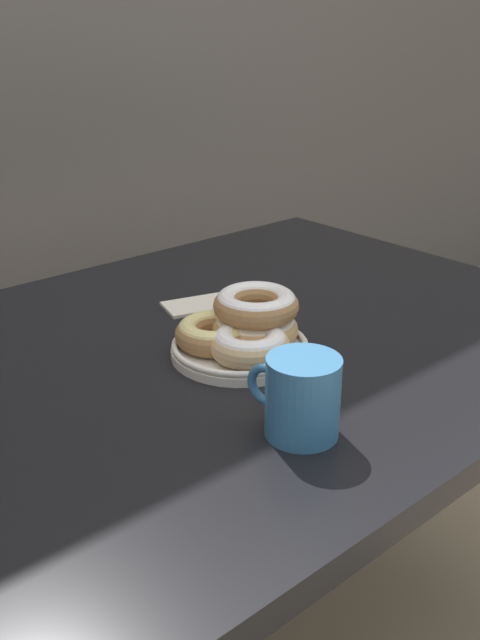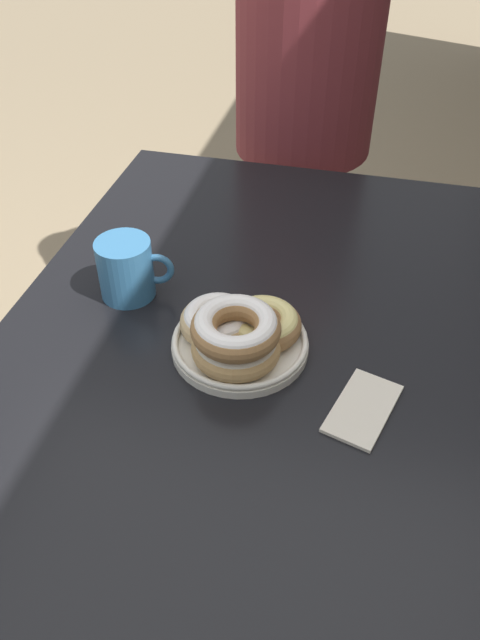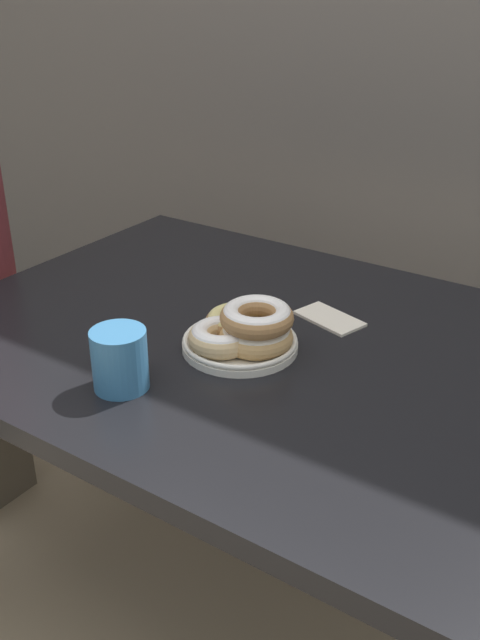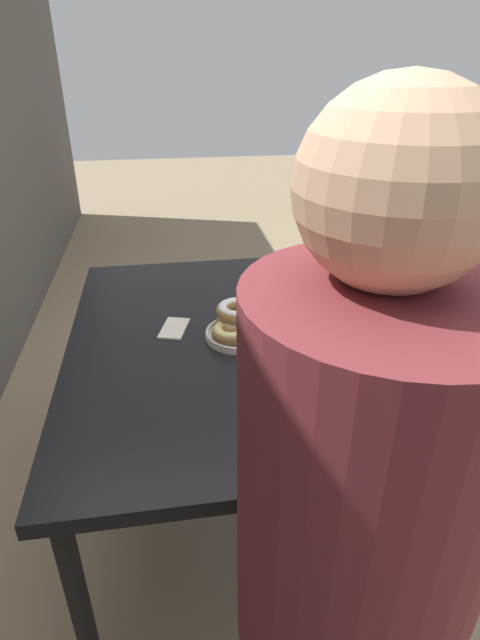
% 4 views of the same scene
% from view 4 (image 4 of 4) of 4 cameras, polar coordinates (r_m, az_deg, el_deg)
% --- Properties ---
extents(ground_plane, '(14.00, 14.00, 0.00)m').
position_cam_4_polar(ground_plane, '(2.02, 1.11, -19.32)').
color(ground_plane, '#937F60').
extents(dining_table, '(1.30, 0.93, 0.71)m').
position_cam_4_polar(dining_table, '(1.59, -2.27, -3.84)').
color(dining_table, black).
rests_on(dining_table, ground_plane).
extents(donut_plate, '(0.24, 0.23, 0.10)m').
position_cam_4_polar(donut_plate, '(1.54, -0.01, -0.49)').
color(donut_plate, silver).
rests_on(donut_plate, dining_table).
extents(coffee_mug, '(0.09, 0.13, 0.11)m').
position_cam_4_polar(coffee_mug, '(1.50, 8.94, -1.22)').
color(coffee_mug, teal).
rests_on(coffee_mug, dining_table).
extents(person_figure, '(0.35, 0.35, 1.48)m').
position_cam_4_polar(person_figure, '(0.86, 13.08, -25.23)').
color(person_figure, brown).
rests_on(person_figure, ground_plane).
extents(napkin, '(0.15, 0.11, 0.01)m').
position_cam_4_polar(napkin, '(1.61, -7.54, -0.94)').
color(napkin, beige).
rests_on(napkin, dining_table).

